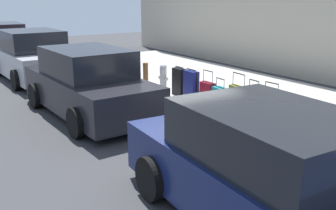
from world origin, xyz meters
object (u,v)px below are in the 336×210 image
object	(u,v)px
suitcase_navy_1	(319,125)
parked_car_silver_2	(33,57)
suitcase_teal_6	(220,98)
suitcase_black_2	(290,119)
suitcase_red_4	(253,106)
bollard_post	(146,74)
fire_hydrant	(163,76)
parked_car_charcoal_1	(88,84)
suitcase_olive_5	(238,100)
suitcase_black_9	(179,82)
parked_car_red_3	(3,43)
suitcase_navy_8	(191,85)
suitcase_maroon_7	(207,93)
suitcase_silver_3	(270,111)
parked_car_navy_0	(269,175)

from	to	relation	value
suitcase_navy_1	parked_car_silver_2	bearing A→B (deg)	15.85
suitcase_navy_1	suitcase_teal_6	bearing A→B (deg)	1.18
suitcase_black_2	suitcase_teal_6	bearing A→B (deg)	-1.31
suitcase_navy_1	suitcase_red_4	bearing A→B (deg)	2.19
bollard_post	fire_hydrant	bearing A→B (deg)	-169.04
parked_car_charcoal_1	suitcase_olive_5	bearing A→B (deg)	-130.61
suitcase_navy_1	bollard_post	size ratio (longest dim) A/B	1.13
suitcase_black_9	parked_car_red_3	bearing A→B (deg)	14.44
parked_car_charcoal_1	suitcase_navy_8	bearing A→B (deg)	-104.37
suitcase_red_4	parked_car_silver_2	size ratio (longest dim) A/B	0.21
suitcase_teal_6	fire_hydrant	xyz separation A→B (m)	(2.52, 0.01, 0.12)
parked_car_charcoal_1	suitcase_teal_6	bearing A→B (deg)	-123.71
suitcase_navy_1	bollard_post	distance (m)	6.02
suitcase_black_9	suitcase_maroon_7	bearing A→B (deg)	-176.22
suitcase_silver_3	parked_car_red_3	distance (m)	13.65
suitcase_red_4	suitcase_olive_5	size ratio (longest dim) A/B	0.95
parked_car_navy_0	parked_car_red_3	bearing A→B (deg)	0.00
suitcase_maroon_7	suitcase_navy_8	world-z (taller)	suitcase_maroon_7
suitcase_black_2	suitcase_navy_8	distance (m)	3.24
suitcase_navy_8	parked_car_charcoal_1	size ratio (longest dim) A/B	0.19
parked_car_red_3	suitcase_olive_5	bearing A→B (deg)	-167.69
suitcase_black_9	parked_car_silver_2	bearing A→B (deg)	27.19
parked_car_silver_2	suitcase_red_4	bearing A→B (deg)	-161.48
suitcase_silver_3	suitcase_maroon_7	size ratio (longest dim) A/B	1.11
suitcase_black_2	suitcase_silver_3	bearing A→B (deg)	-2.62
suitcase_olive_5	suitcase_maroon_7	bearing A→B (deg)	0.69
suitcase_black_9	parked_car_charcoal_1	size ratio (longest dim) A/B	0.18
parked_car_red_3	suitcase_navy_1	bearing A→B (deg)	-169.51
suitcase_silver_3	parked_car_navy_0	size ratio (longest dim) A/B	0.22
suitcase_black_9	parked_car_silver_2	xyz separation A→B (m)	(5.07, 2.61, 0.27)
parked_car_silver_2	suitcase_black_9	bearing A→B (deg)	-152.81
suitcase_teal_6	suitcase_maroon_7	xyz separation A→B (m)	(0.53, -0.05, 0.01)
parked_car_navy_0	suitcase_black_9	bearing A→B (deg)	-24.88
suitcase_red_4	suitcase_black_9	xyz separation A→B (m)	(2.77, 0.02, 0.04)
suitcase_olive_5	suitcase_red_4	bearing A→B (deg)	172.82
fire_hydrant	suitcase_navy_8	bearing A→B (deg)	178.43
suitcase_navy_1	suitcase_olive_5	size ratio (longest dim) A/B	0.79
suitcase_maroon_7	suitcase_silver_3	bearing A→B (deg)	178.02
parked_car_charcoal_1	bollard_post	bearing A→B (deg)	-58.18
parked_car_charcoal_1	parked_car_red_3	distance (m)	10.04
suitcase_maroon_7	bollard_post	world-z (taller)	suitcase_maroon_7
suitcase_red_4	suitcase_navy_8	xyz separation A→B (m)	(2.19, 0.04, 0.06)
suitcase_olive_5	parked_car_navy_0	bearing A→B (deg)	141.60
parked_car_red_3	suitcase_black_9	bearing A→B (deg)	-165.56
suitcase_navy_1	parked_car_navy_0	world-z (taller)	parked_car_navy_0
suitcase_navy_1	suitcase_navy_8	size ratio (longest dim) A/B	0.93
suitcase_black_2	parked_car_charcoal_1	world-z (taller)	parked_car_charcoal_1
suitcase_black_2	bollard_post	distance (m)	5.44
suitcase_teal_6	suitcase_black_9	size ratio (longest dim) A/B	0.95
bollard_post	suitcase_black_2	bearing A→B (deg)	-178.83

